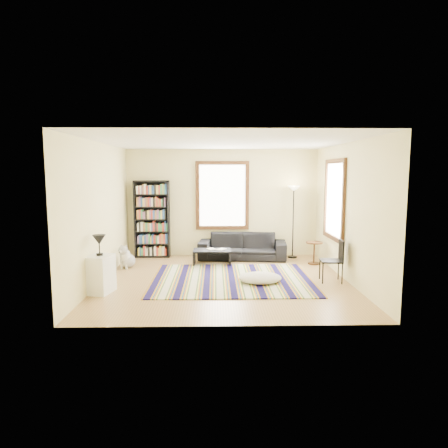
{
  "coord_description": "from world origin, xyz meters",
  "views": [
    {
      "loc": [
        -0.19,
        -8.02,
        2.2
      ],
      "look_at": [
        0.0,
        0.5,
        1.1
      ],
      "focal_mm": 32.0,
      "sensor_mm": 36.0,
      "label": 1
    }
  ],
  "objects_px": {
    "bookshelf": "(152,219)",
    "floor_cushion": "(260,278)",
    "side_table": "(314,253)",
    "white_cabinet": "(100,274)",
    "floor_lamp": "(293,222)",
    "folding_chair": "(331,261)",
    "dog": "(128,256)",
    "coffee_table": "(212,257)",
    "sofa": "(242,246)"
  },
  "relations": [
    {
      "from": "sofa",
      "to": "coffee_table",
      "type": "height_order",
      "value": "sofa"
    },
    {
      "from": "coffee_table",
      "to": "floor_lamp",
      "type": "height_order",
      "value": "floor_lamp"
    },
    {
      "from": "folding_chair",
      "to": "floor_cushion",
      "type": "bearing_deg",
      "value": -171.37
    },
    {
      "from": "sofa",
      "to": "floor_cushion",
      "type": "relative_size",
      "value": 2.57
    },
    {
      "from": "coffee_table",
      "to": "dog",
      "type": "relative_size",
      "value": 1.66
    },
    {
      "from": "sofa",
      "to": "white_cabinet",
      "type": "bearing_deg",
      "value": -128.32
    },
    {
      "from": "bookshelf",
      "to": "floor_cushion",
      "type": "distance_m",
      "value": 3.73
    },
    {
      "from": "floor_lamp",
      "to": "sofa",
      "type": "bearing_deg",
      "value": -175.66
    },
    {
      "from": "bookshelf",
      "to": "floor_cushion",
      "type": "height_order",
      "value": "bookshelf"
    },
    {
      "from": "floor_cushion",
      "to": "folding_chair",
      "type": "height_order",
      "value": "folding_chair"
    },
    {
      "from": "coffee_table",
      "to": "white_cabinet",
      "type": "xyz_separation_m",
      "value": [
        -2.03,
        -2.24,
        0.17
      ]
    },
    {
      "from": "floor_lamp",
      "to": "floor_cushion",
      "type": "bearing_deg",
      "value": -114.83
    },
    {
      "from": "bookshelf",
      "to": "white_cabinet",
      "type": "bearing_deg",
      "value": -98.44
    },
    {
      "from": "floor_cushion",
      "to": "coffee_table",
      "type": "bearing_deg",
      "value": 120.33
    },
    {
      "from": "floor_cushion",
      "to": "white_cabinet",
      "type": "distance_m",
      "value": 3.07
    },
    {
      "from": "sofa",
      "to": "dog",
      "type": "distance_m",
      "value": 2.88
    },
    {
      "from": "sofa",
      "to": "folding_chair",
      "type": "distance_m",
      "value": 2.77
    },
    {
      "from": "coffee_table",
      "to": "floor_cushion",
      "type": "relative_size",
      "value": 1.04
    },
    {
      "from": "floor_lamp",
      "to": "white_cabinet",
      "type": "bearing_deg",
      "value": -144.13
    },
    {
      "from": "bookshelf",
      "to": "floor_lamp",
      "type": "relative_size",
      "value": 1.08
    },
    {
      "from": "sofa",
      "to": "bookshelf",
      "type": "xyz_separation_m",
      "value": [
        -2.34,
        0.27,
        0.68
      ]
    },
    {
      "from": "coffee_table",
      "to": "white_cabinet",
      "type": "height_order",
      "value": "white_cabinet"
    },
    {
      "from": "sofa",
      "to": "bookshelf",
      "type": "bearing_deg",
      "value": 179.32
    },
    {
      "from": "floor_cushion",
      "to": "floor_lamp",
      "type": "relative_size",
      "value": 0.46
    },
    {
      "from": "white_cabinet",
      "to": "dog",
      "type": "bearing_deg",
      "value": 100.76
    },
    {
      "from": "white_cabinet",
      "to": "sofa",
      "type": "bearing_deg",
      "value": 58.51
    },
    {
      "from": "floor_cushion",
      "to": "floor_lamp",
      "type": "xyz_separation_m",
      "value": [
        1.12,
        2.41,
        0.82
      ]
    },
    {
      "from": "floor_lamp",
      "to": "folding_chair",
      "type": "bearing_deg",
      "value": -81.98
    },
    {
      "from": "floor_lamp",
      "to": "white_cabinet",
      "type": "distance_m",
      "value": 5.12
    },
    {
      "from": "floor_lamp",
      "to": "dog",
      "type": "relative_size",
      "value": 3.44
    },
    {
      "from": "side_table",
      "to": "folding_chair",
      "type": "height_order",
      "value": "folding_chair"
    },
    {
      "from": "coffee_table",
      "to": "white_cabinet",
      "type": "distance_m",
      "value": 3.03
    },
    {
      "from": "sofa",
      "to": "folding_chair",
      "type": "height_order",
      "value": "folding_chair"
    },
    {
      "from": "bookshelf",
      "to": "dog",
      "type": "height_order",
      "value": "bookshelf"
    },
    {
      "from": "white_cabinet",
      "to": "bookshelf",
      "type": "bearing_deg",
      "value": 94.3
    },
    {
      "from": "coffee_table",
      "to": "side_table",
      "type": "distance_m",
      "value": 2.47
    },
    {
      "from": "folding_chair",
      "to": "dog",
      "type": "bearing_deg",
      "value": 168.64
    },
    {
      "from": "folding_chair",
      "to": "sofa",
      "type": "bearing_deg",
      "value": 131.81
    },
    {
      "from": "floor_cushion",
      "to": "dog",
      "type": "bearing_deg",
      "value": 154.54
    },
    {
      "from": "bookshelf",
      "to": "white_cabinet",
      "type": "distance_m",
      "value": 3.25
    },
    {
      "from": "side_table",
      "to": "dog",
      "type": "height_order",
      "value": "same"
    },
    {
      "from": "side_table",
      "to": "white_cabinet",
      "type": "height_order",
      "value": "white_cabinet"
    },
    {
      "from": "floor_cushion",
      "to": "dog",
      "type": "height_order",
      "value": "dog"
    },
    {
      "from": "dog",
      "to": "floor_cushion",
      "type": "bearing_deg",
      "value": -5.3
    },
    {
      "from": "coffee_table",
      "to": "dog",
      "type": "bearing_deg",
      "value": -172.22
    },
    {
      "from": "bookshelf",
      "to": "coffee_table",
      "type": "height_order",
      "value": "bookshelf"
    },
    {
      "from": "bookshelf",
      "to": "side_table",
      "type": "height_order",
      "value": "bookshelf"
    },
    {
      "from": "white_cabinet",
      "to": "floor_lamp",
      "type": "bearing_deg",
      "value": 48.61
    },
    {
      "from": "side_table",
      "to": "sofa",
      "type": "bearing_deg",
      "value": 159.15
    },
    {
      "from": "coffee_table",
      "to": "floor_lamp",
      "type": "xyz_separation_m",
      "value": [
        2.09,
        0.74,
        0.75
      ]
    }
  ]
}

